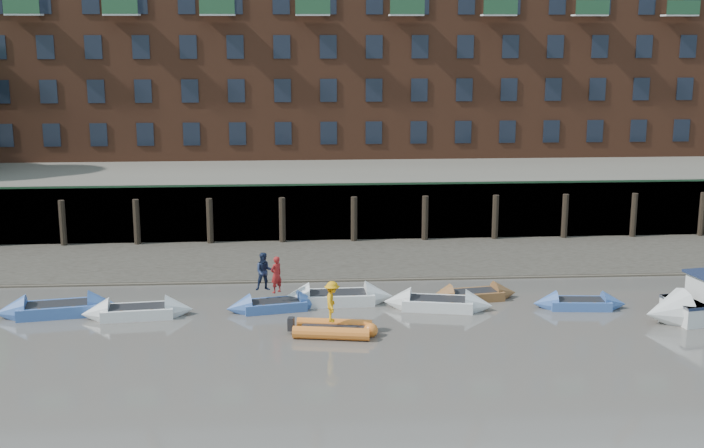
{
  "coord_description": "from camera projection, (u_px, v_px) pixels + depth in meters",
  "views": [
    {
      "loc": [
        -1.25,
        -26.27,
        11.63
      ],
      "look_at": [
        1.25,
        12.0,
        3.2
      ],
      "focal_mm": 45.0,
      "sensor_mm": 36.0,
      "label": 1
    }
  ],
  "objects": [
    {
      "name": "ground",
      "position": [
        337.0,
        402.0,
        28.18
      ],
      "size": [
        220.0,
        220.0,
        0.0
      ],
      "primitive_type": "plane",
      "color": "#5B554E",
      "rests_on": "ground"
    },
    {
      "name": "foreshore",
      "position": [
        321.0,
        260.0,
        45.73
      ],
      "size": [
        110.0,
        8.0,
        0.5
      ],
      "primitive_type": "cube",
      "color": "#3D382F",
      "rests_on": "ground"
    },
    {
      "name": "mud_band",
      "position": [
        323.0,
        278.0,
        42.41
      ],
      "size": [
        110.0,
        1.6,
        0.1
      ],
      "primitive_type": "cube",
      "color": "#4C4336",
      "rests_on": "ground"
    },
    {
      "name": "river_wall",
      "position": [
        318.0,
        213.0,
        49.65
      ],
      "size": [
        110.0,
        1.23,
        3.3
      ],
      "color": "#2D2A26",
      "rests_on": "ground"
    },
    {
      "name": "bank_terrace",
      "position": [
        313.0,
        174.0,
        62.93
      ],
      "size": [
        110.0,
        28.0,
        3.2
      ],
      "primitive_type": "cube",
      "color": "#5E594D",
      "rests_on": "ground"
    },
    {
      "name": "apartment_terrace",
      "position": [
        311.0,
        13.0,
        61.49
      ],
      "size": [
        80.6,
        15.56,
        20.98
      ],
      "color": "brown",
      "rests_on": "bank_terrace"
    },
    {
      "name": "rowboat_1",
      "position": [
        58.0,
        309.0,
        36.8
      ],
      "size": [
        5.14,
        2.27,
        1.44
      ],
      "rotation": [
        0.0,
        0.0,
        0.17
      ],
      "color": "#3A5EA5",
      "rests_on": "ground"
    },
    {
      "name": "rowboat_2",
      "position": [
        138.0,
        312.0,
        36.54
      ],
      "size": [
        4.65,
        1.78,
        1.32
      ],
      "rotation": [
        0.0,
        0.0,
        0.1
      ],
      "color": "silver",
      "rests_on": "ground"
    },
    {
      "name": "rowboat_3",
      "position": [
        275.0,
        305.0,
        37.46
      ],
      "size": [
        4.24,
        1.96,
        1.19
      ],
      "rotation": [
        0.0,
        0.0,
        0.2
      ],
      "color": "#3A5EA5",
      "rests_on": "ground"
    },
    {
      "name": "rowboat_4",
      "position": [
        337.0,
        298.0,
        38.4
      ],
      "size": [
        4.95,
        1.58,
        1.42
      ],
      "rotation": [
        0.0,
        0.0,
        0.03
      ],
      "color": "silver",
      "rests_on": "ground"
    },
    {
      "name": "rowboat_5",
      "position": [
        438.0,
        304.0,
        37.61
      ],
      "size": [
        4.82,
        2.25,
        1.35
      ],
      "rotation": [
        0.0,
        0.0,
        -0.2
      ],
      "color": "silver",
      "rests_on": "ground"
    },
    {
      "name": "rowboat_6",
      "position": [
        473.0,
        295.0,
        38.9
      ],
      "size": [
        4.19,
        1.79,
        1.18
      ],
      "rotation": [
        0.0,
        0.0,
        0.16
      ],
      "color": "brown",
      "rests_on": "ground"
    },
    {
      "name": "rowboat_7",
      "position": [
        579.0,
        304.0,
        37.71
      ],
      "size": [
        4.03,
        1.49,
        1.14
      ],
      "rotation": [
        0.0,
        0.0,
        -0.09
      ],
      "color": "#3A5EA5",
      "rests_on": "ground"
    },
    {
      "name": "rib_tender",
      "position": [
        336.0,
        329.0,
        34.38
      ],
      "size": [
        3.35,
        2.01,
        0.57
      ],
      "rotation": [
        0.0,
        0.0,
        -0.17
      ],
      "color": "orange",
      "rests_on": "ground"
    },
    {
      "name": "motor_launch",
      "position": [
        704.0,
        305.0,
        36.15
      ],
      "size": [
        6.33,
        3.1,
        2.5
      ],
      "rotation": [
        0.0,
        0.0,
        3.33
      ],
      "color": "silver",
      "rests_on": "ground"
    },
    {
      "name": "person_rower_a",
      "position": [
        276.0,
        275.0,
        37.1
      ],
      "size": [
        0.68,
        0.66,
        1.57
      ],
      "primitive_type": "imported",
      "rotation": [
        0.0,
        0.0,
        3.88
      ],
      "color": "maroon",
      "rests_on": "rowboat_3"
    },
    {
      "name": "person_rower_b",
      "position": [
        264.0,
        272.0,
        37.42
      ],
      "size": [
        0.88,
        0.73,
        1.65
      ],
      "primitive_type": "imported",
      "rotation": [
        0.0,
        0.0,
        0.14
      ],
      "color": "#19233F",
      "rests_on": "rowboat_3"
    },
    {
      "name": "person_rib_crew",
      "position": [
        332.0,
        302.0,
        34.24
      ],
      "size": [
        0.68,
        1.08,
        1.61
      ],
      "primitive_type": "imported",
      "rotation": [
        0.0,
        0.0,
        1.49
      ],
      "color": "orange",
      "rests_on": "rib_tender"
    }
  ]
}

